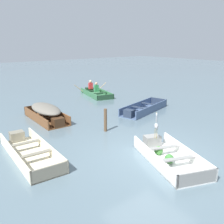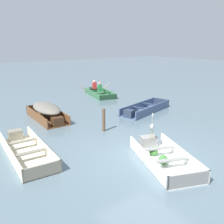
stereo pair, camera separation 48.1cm
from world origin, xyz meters
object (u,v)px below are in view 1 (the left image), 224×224
object	(u,v)px
heron_on_dinghy	(156,125)
skiff_slate_blue_mid_moored	(143,109)
dinghy_white_foreground	(167,156)
mooring_post	(105,120)
skiff_cream_near_moored	(29,151)
skiff_wooden_brown_far_moored	(46,111)
rowboat_green_with_crew	(95,92)

from	to	relation	value
heron_on_dinghy	skiff_slate_blue_mid_moored	bearing A→B (deg)	49.54
dinghy_white_foreground	mooring_post	bearing A→B (deg)	88.63
skiff_cream_near_moored	skiff_slate_blue_mid_moored	bearing A→B (deg)	11.27
skiff_cream_near_moored	skiff_wooden_brown_far_moored	world-z (taller)	skiff_wooden_brown_far_moored
skiff_cream_near_moored	heron_on_dinghy	xyz separation A→B (m)	(3.51, -2.25, 0.73)
skiff_slate_blue_mid_moored	rowboat_green_with_crew	distance (m)	5.07
skiff_slate_blue_mid_moored	mooring_post	distance (m)	3.47
skiff_wooden_brown_far_moored	mooring_post	xyz separation A→B (m)	(1.24, -2.88, 0.04)
skiff_wooden_brown_far_moored	dinghy_white_foreground	bearing A→B (deg)	-79.22
skiff_wooden_brown_far_moored	rowboat_green_with_crew	bearing A→B (deg)	32.79
skiff_slate_blue_mid_moored	skiff_wooden_brown_far_moored	xyz separation A→B (m)	(-4.51, 1.79, 0.29)
rowboat_green_with_crew	dinghy_white_foreground	bearing A→B (deg)	-112.55
skiff_slate_blue_mid_moored	heron_on_dinghy	world-z (taller)	heron_on_dinghy
dinghy_white_foreground	skiff_slate_blue_mid_moored	size ratio (longest dim) A/B	0.88
skiff_cream_near_moored	heron_on_dinghy	world-z (taller)	heron_on_dinghy
skiff_slate_blue_mid_moored	heron_on_dinghy	bearing A→B (deg)	-130.46
skiff_wooden_brown_far_moored	heron_on_dinghy	world-z (taller)	heron_on_dinghy
skiff_wooden_brown_far_moored	skiff_cream_near_moored	bearing A→B (deg)	-123.23
dinghy_white_foreground	mooring_post	xyz separation A→B (m)	(0.08, 3.22, 0.33)
skiff_cream_near_moored	mooring_post	bearing A→B (deg)	3.73
rowboat_green_with_crew	heron_on_dinghy	bearing A→B (deg)	-112.52
skiff_slate_blue_mid_moored	heron_on_dinghy	distance (m)	4.73
dinghy_white_foreground	skiff_cream_near_moored	bearing A→B (deg)	136.67
skiff_cream_near_moored	skiff_slate_blue_mid_moored	xyz separation A→B (m)	(6.54, 1.30, 0.01)
skiff_slate_blue_mid_moored	dinghy_white_foreground	bearing A→B (deg)	-127.86
dinghy_white_foreground	skiff_wooden_brown_far_moored	bearing A→B (deg)	100.78
mooring_post	dinghy_white_foreground	bearing A→B (deg)	-91.37
skiff_slate_blue_mid_moored	heron_on_dinghy	xyz separation A→B (m)	(-3.03, -3.56, 0.73)
dinghy_white_foreground	heron_on_dinghy	bearing A→B (deg)	67.15
skiff_slate_blue_mid_moored	rowboat_green_with_crew	bearing A→B (deg)	83.97
heron_on_dinghy	mooring_post	xyz separation A→B (m)	(-0.24, 2.47, -0.39)
skiff_slate_blue_mid_moored	mooring_post	bearing A→B (deg)	-161.59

